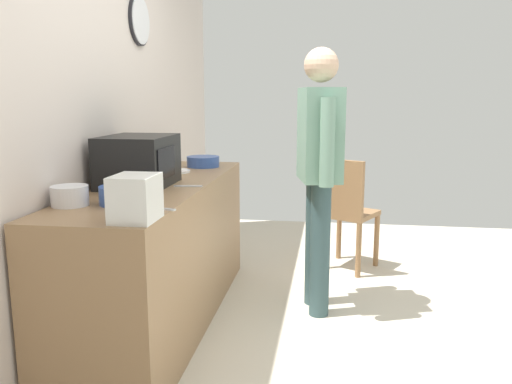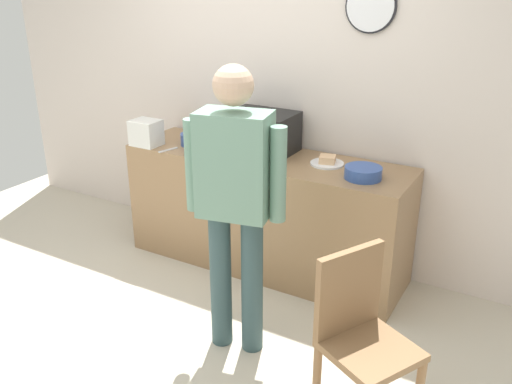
# 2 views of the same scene
# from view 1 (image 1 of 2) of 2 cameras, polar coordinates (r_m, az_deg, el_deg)

# --- Properties ---
(ground_plane) EXTENTS (6.00, 6.00, 0.00)m
(ground_plane) POSITION_cam_1_polar(r_m,az_deg,el_deg) (3.20, 10.92, -16.40)
(ground_plane) COLOR beige
(back_wall) EXTENTS (5.40, 0.13, 2.60)m
(back_wall) POSITION_cam_1_polar(r_m,az_deg,el_deg) (3.19, -18.45, 7.59)
(back_wall) COLOR silver
(back_wall) RESTS_ON ground_plane
(kitchen_counter) EXTENTS (2.18, 0.62, 0.91)m
(kitchen_counter) POSITION_cam_1_polar(r_m,az_deg,el_deg) (3.35, -10.39, -6.71)
(kitchen_counter) COLOR #93704C
(kitchen_counter) RESTS_ON ground_plane
(microwave) EXTENTS (0.50, 0.39, 0.30)m
(microwave) POSITION_cam_1_polar(r_m,az_deg,el_deg) (3.18, -12.84, 3.38)
(microwave) COLOR black
(microwave) RESTS_ON kitchen_counter
(sandwich_plate) EXTENTS (0.24, 0.24, 0.07)m
(sandwich_plate) POSITION_cam_1_polar(r_m,az_deg,el_deg) (3.70, -9.11, 2.49)
(sandwich_plate) COLOR white
(sandwich_plate) RESTS_ON kitchen_counter
(salad_bowl) EXTENTS (0.25, 0.25, 0.08)m
(salad_bowl) POSITION_cam_1_polar(r_m,az_deg,el_deg) (3.96, -5.86, 3.36)
(salad_bowl) COLOR #33519E
(salad_bowl) RESTS_ON kitchen_counter
(cereal_bowl) EXTENTS (0.18, 0.18, 0.10)m
(cereal_bowl) POSITION_cam_1_polar(r_m,az_deg,el_deg) (2.70, -19.87, -0.39)
(cereal_bowl) COLOR white
(cereal_bowl) RESTS_ON kitchen_counter
(mixing_bowl) EXTENTS (0.23, 0.23, 0.09)m
(mixing_bowl) POSITION_cam_1_polar(r_m,az_deg,el_deg) (2.66, -14.53, -0.32)
(mixing_bowl) COLOR #33519E
(mixing_bowl) RESTS_ON kitchen_counter
(toaster) EXTENTS (0.22, 0.18, 0.20)m
(toaster) POSITION_cam_1_polar(r_m,az_deg,el_deg) (2.28, -13.18, -0.65)
(toaster) COLOR silver
(toaster) RESTS_ON kitchen_counter
(fork_utensil) EXTENTS (0.04, 0.17, 0.01)m
(fork_utensil) POSITION_cam_1_polar(r_m,az_deg,el_deg) (3.10, -7.50, 0.65)
(fork_utensil) COLOR silver
(fork_utensil) RESTS_ON kitchen_counter
(spoon_utensil) EXTENTS (0.07, 0.17, 0.01)m
(spoon_utensil) POSITION_cam_1_polar(r_m,az_deg,el_deg) (2.50, -10.57, -1.81)
(spoon_utensil) COLOR silver
(spoon_utensil) RESTS_ON kitchen_counter
(person_standing) EXTENTS (0.58, 0.32, 1.74)m
(person_standing) POSITION_cam_1_polar(r_m,az_deg,el_deg) (3.39, 6.99, 3.46)
(person_standing) COLOR #314A4E
(person_standing) RESTS_ON ground_plane
(wooden_chair) EXTENTS (0.54, 0.54, 0.94)m
(wooden_chair) POSITION_cam_1_polar(r_m,az_deg,el_deg) (4.32, 9.83, -1.83)
(wooden_chair) COLOR olive
(wooden_chair) RESTS_ON ground_plane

